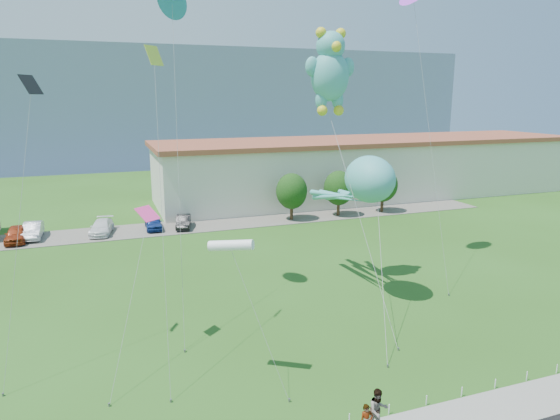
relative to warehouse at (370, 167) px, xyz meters
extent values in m
plane|color=#275116|center=(-26.00, -44.00, -4.12)|extent=(160.00, 160.00, 0.00)
cube|color=#59544C|center=(-26.00, -9.00, -4.09)|extent=(70.00, 6.00, 0.06)
cube|color=slate|center=(-26.00, 76.00, 8.38)|extent=(160.00, 50.00, 25.00)
cube|color=beige|center=(0.00, 0.00, -0.32)|extent=(60.00, 14.00, 7.60)
cube|color=brown|center=(0.00, 0.00, 3.78)|extent=(61.00, 15.00, 0.60)
cylinder|color=white|center=(-27.00, -45.30, -3.87)|extent=(0.05, 0.05, 0.50)
cylinder|color=white|center=(-25.00, -45.30, -3.87)|extent=(0.05, 0.05, 0.50)
cylinder|color=white|center=(-23.00, -45.30, -3.87)|extent=(0.05, 0.05, 0.50)
cylinder|color=white|center=(-21.00, -45.30, -3.87)|extent=(0.05, 0.05, 0.50)
cylinder|color=white|center=(-19.00, -45.30, -3.87)|extent=(0.05, 0.05, 0.50)
cylinder|color=white|center=(-17.00, -45.30, -3.87)|extent=(0.05, 0.05, 0.50)
cylinder|color=white|center=(-15.00, -45.30, -3.87)|extent=(0.05, 0.05, 0.50)
cylinder|color=#3F2B19|center=(-16.00, -10.00, -3.02)|extent=(0.36, 0.36, 2.20)
ellipsoid|color=#14380F|center=(-16.00, -10.00, -0.72)|extent=(3.60, 3.60, 4.14)
cylinder|color=#3F2B19|center=(-10.00, -10.00, -3.02)|extent=(0.36, 0.36, 2.20)
ellipsoid|color=#14380F|center=(-10.00, -10.00, -0.72)|extent=(3.60, 3.60, 4.14)
cylinder|color=#3F2B19|center=(-4.00, -10.00, -3.02)|extent=(0.36, 0.36, 2.20)
ellipsoid|color=#14380F|center=(-4.00, -10.00, -0.72)|extent=(3.60, 3.60, 4.14)
imported|color=gray|center=(-26.14, -46.20, -3.07)|extent=(0.96, 0.76, 1.92)
imported|color=#933012|center=(-44.62, -9.29, -3.28)|extent=(1.90, 4.63, 1.57)
imported|color=#B4B4BB|center=(-43.28, -8.34, -3.28)|extent=(1.70, 4.77, 1.56)
imported|color=white|center=(-36.75, -9.02, -3.36)|extent=(2.85, 5.17, 1.42)
imported|color=navy|center=(-31.49, -8.90, -3.35)|extent=(1.77, 4.23, 1.43)
imported|color=black|center=(-28.37, -9.43, -3.38)|extent=(2.31, 4.38, 1.37)
ellipsoid|color=#45ABA3|center=(-19.53, -33.42, 4.47)|extent=(3.14, 4.08, 3.14)
sphere|color=white|center=(-20.09, -34.65, 4.81)|extent=(0.49, 0.49, 0.49)
sphere|color=white|center=(-18.97, -34.65, 4.81)|extent=(0.49, 0.49, 0.49)
cylinder|color=slate|center=(-22.91, -41.83, -4.04)|extent=(0.10, 0.10, 0.16)
cylinder|color=gray|center=(-21.22, -38.12, -0.15)|extent=(3.41, 7.43, 7.65)
ellipsoid|color=#45ABA3|center=(-20.90, -29.80, 11.22)|extent=(2.74, 2.33, 3.43)
sphere|color=#45ABA3|center=(-20.90, -29.80, 13.23)|extent=(2.00, 2.00, 2.00)
sphere|color=yellow|center=(-21.64, -29.80, 14.07)|extent=(0.74, 0.74, 0.74)
sphere|color=yellow|center=(-20.17, -29.80, 14.07)|extent=(0.74, 0.74, 0.74)
sphere|color=yellow|center=(-20.90, -30.64, 13.12)|extent=(0.74, 0.74, 0.74)
ellipsoid|color=#45ABA3|center=(-22.28, -29.80, 11.85)|extent=(0.95, 0.68, 1.33)
ellipsoid|color=#45ABA3|center=(-19.53, -29.80, 11.85)|extent=(0.95, 0.68, 1.33)
ellipsoid|color=#45ABA3|center=(-21.54, -29.80, 9.64)|extent=(0.84, 0.74, 1.37)
ellipsoid|color=#45ABA3|center=(-20.27, -29.80, 9.64)|extent=(0.84, 0.74, 1.37)
sphere|color=yellow|center=(-21.54, -30.01, 8.90)|extent=(0.74, 0.74, 0.74)
sphere|color=yellow|center=(-20.27, -30.01, 8.90)|extent=(0.74, 0.74, 0.74)
cylinder|color=slate|center=(-21.37, -40.47, -4.04)|extent=(0.10, 0.10, 0.16)
cylinder|color=gray|center=(-21.14, -35.13, 2.36)|extent=(0.49, 10.69, 12.67)
cube|color=#ADCA2F|center=(-33.29, -34.32, 11.96)|extent=(1.29, 1.29, 0.86)
cylinder|color=slate|center=(-34.11, -41.04, -4.04)|extent=(0.10, 0.10, 0.16)
cylinder|color=gray|center=(-33.70, -37.68, 3.90)|extent=(0.85, 6.75, 15.73)
cone|color=blue|center=(-31.38, -28.64, 15.67)|extent=(1.80, 1.33, 1.33)
cylinder|color=slate|center=(-32.72, -36.56, -4.04)|extent=(0.10, 0.10, 0.16)
cylinder|color=gray|center=(-32.05, -32.60, 5.75)|extent=(1.37, 7.95, 19.45)
cylinder|color=slate|center=(-13.52, -34.88, -4.04)|extent=(0.10, 0.10, 0.16)
cylinder|color=gray|center=(-12.95, -30.77, 6.72)|extent=(1.18, 8.24, 21.38)
cylinder|color=white|center=(-30.84, -40.15, 2.95)|extent=(0.50, 2.25, 0.87)
cylinder|color=slate|center=(-28.88, -42.90, -4.04)|extent=(0.10, 0.10, 0.16)
cylinder|color=gray|center=(-29.86, -41.53, -0.61)|extent=(1.98, 2.78, 6.72)
cube|color=black|center=(-39.34, -33.96, 10.43)|extent=(1.29, 1.29, 0.86)
cylinder|color=slate|center=(-41.59, -37.80, -4.04)|extent=(0.10, 0.10, 0.16)
cylinder|color=gray|center=(-40.47, -35.88, 3.13)|extent=(2.28, 3.88, 14.20)
cube|color=#FC388F|center=(-34.16, -34.86, 3.60)|extent=(1.29, 1.29, 0.86)
cylinder|color=slate|center=(-36.84, -40.39, -4.04)|extent=(0.10, 0.10, 0.16)
cylinder|color=gray|center=(-35.50, -37.63, -0.28)|extent=(2.72, 5.55, 7.38)
camera|label=1|loc=(-36.38, -62.29, 9.85)|focal=32.00mm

